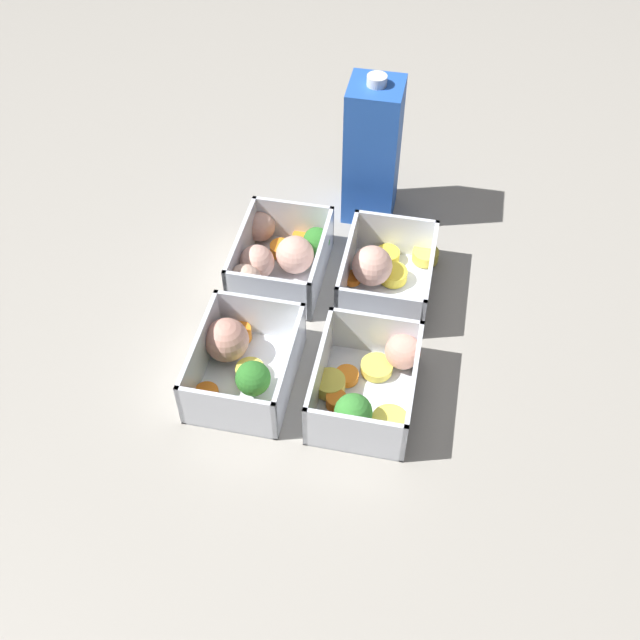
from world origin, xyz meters
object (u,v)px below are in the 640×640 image
Objects in this scene: container_far_right at (368,387)px; juice_carton at (372,152)px; container_near_right at (240,361)px; container_far_left at (383,272)px; container_near_left at (276,257)px.

juice_carton is at bearing -171.22° from container_far_right.
container_far_right is 0.32m from juice_carton.
container_near_right and container_far_left have the same top height.
container_far_left is (-0.00, 0.13, -0.00)m from container_near_left.
juice_carton is (-0.31, 0.09, 0.07)m from container_near_right.
container_near_right is 0.21m from container_far_left.
container_near_right and container_far_right have the same top height.
container_near_left and container_far_left have the same top height.
juice_carton is at bearing 146.06° from container_near_left.
container_near_right is 0.95× the size of container_far_left.
container_near_left is at bearing -88.80° from container_far_left.
container_near_left and container_near_right have the same top height.
container_near_left is at bearing -33.94° from juice_carton.
container_far_right is (0.00, 0.14, -0.00)m from container_near_right.
juice_carton is (-0.31, -0.05, 0.07)m from container_far_right.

